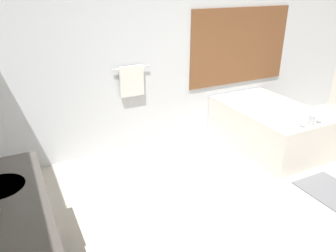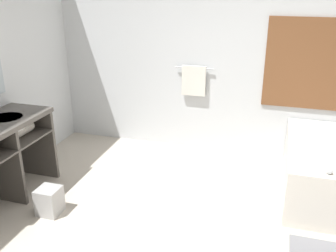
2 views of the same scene
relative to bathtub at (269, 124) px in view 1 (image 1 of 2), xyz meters
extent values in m
plane|color=beige|center=(-1.44, -1.41, -0.32)|extent=(16.00, 16.00, 0.00)
cube|color=silver|center=(-1.44, 0.82, 1.03)|extent=(7.40, 0.06, 2.70)
cube|color=brown|center=(0.00, 0.77, 0.96)|extent=(1.70, 0.02, 1.10)
cylinder|color=silver|center=(-1.74, 0.75, 0.83)|extent=(0.50, 0.02, 0.02)
cube|color=silver|center=(-1.74, 0.74, 0.66)|extent=(0.32, 0.04, 0.40)
cube|color=#4C4742|center=(-3.35, -1.14, 0.55)|extent=(0.56, 1.25, 0.05)
cube|color=#4C4742|center=(-3.35, -1.14, 0.31)|extent=(0.53, 1.18, 0.02)
cylinder|color=white|center=(-3.35, -0.95, 0.51)|extent=(0.33, 0.33, 0.13)
cube|color=#4C4742|center=(-3.35, -0.54, 0.10)|extent=(0.52, 0.04, 0.84)
cylinder|color=silver|center=(-3.30, -0.83, 0.38)|extent=(0.13, 0.34, 0.13)
cube|color=silver|center=(0.00, 0.00, -0.03)|extent=(0.99, 1.56, 0.58)
ellipsoid|color=white|center=(0.00, 0.00, 0.11)|extent=(0.71, 1.12, 0.30)
cube|color=silver|center=(0.00, -0.68, 0.32)|extent=(0.04, 0.07, 0.12)
sphere|color=silver|center=(-0.14, -0.68, 0.29)|extent=(0.06, 0.06, 0.06)
sphere|color=silver|center=(0.14, -0.68, 0.29)|extent=(0.06, 0.06, 0.06)
cube|color=slate|center=(-0.16, -1.29, -0.31)|extent=(0.53, 0.77, 0.02)
camera|label=1|loc=(-3.16, -3.13, 1.84)|focal=35.00mm
camera|label=2|loc=(-0.68, -3.97, 1.90)|focal=40.00mm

